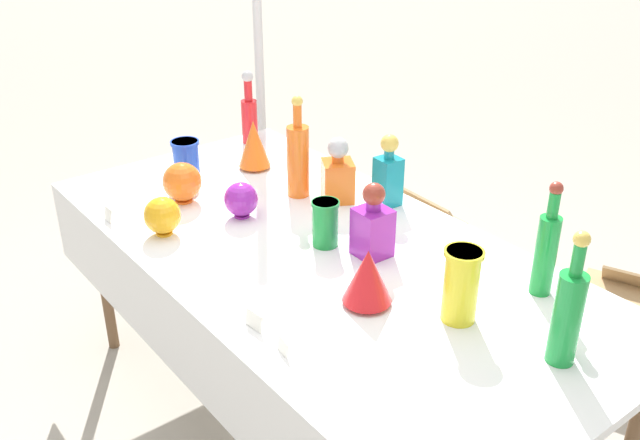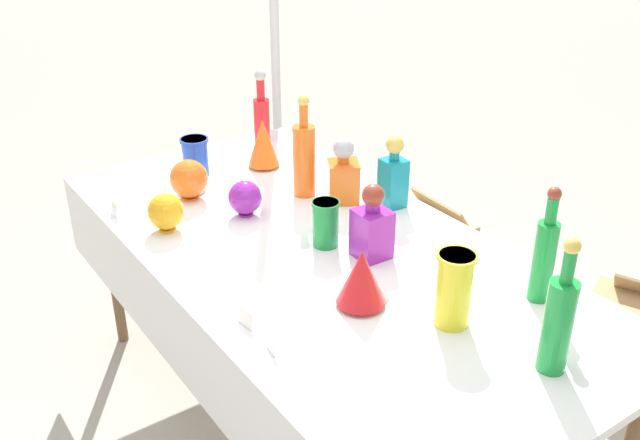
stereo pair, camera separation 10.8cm
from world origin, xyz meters
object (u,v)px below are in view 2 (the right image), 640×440
at_px(fluted_vase_1, 361,278).
at_px(canopy_pole, 276,79).
at_px(slender_vase_0, 195,155).
at_px(slender_vase_2, 326,222).
at_px(square_decanter_0, 343,175).
at_px(tall_bottle_2, 262,113).
at_px(tall_bottle_0, 544,255).
at_px(fluted_vase_0, 263,143).
at_px(round_bowl_1, 189,179).
at_px(square_decanter_2, 372,226).
at_px(round_bowl_0, 245,198).
at_px(square_decanter_1, 393,176).
at_px(cardboard_box_behind_left, 418,251).
at_px(tall_bottle_1, 559,320).
at_px(slender_vase_1, 454,287).
at_px(tall_bottle_3, 304,157).

relative_size(fluted_vase_1, canopy_pole, 0.07).
height_order(slender_vase_0, slender_vase_2, slender_vase_2).
height_order(square_decanter_0, slender_vase_2, square_decanter_0).
xyz_separation_m(tall_bottle_2, fluted_vase_1, (1.26, -0.43, -0.04)).
bearing_deg(square_decanter_0, tall_bottle_0, 4.76).
height_order(fluted_vase_0, round_bowl_1, fluted_vase_0).
height_order(tall_bottle_0, fluted_vase_0, tall_bottle_0).
distance_m(square_decanter_2, round_bowl_0, 0.51).
relative_size(square_decanter_1, cardboard_box_behind_left, 0.63).
bearing_deg(canopy_pole, round_bowl_1, -48.19).
distance_m(slender_vase_2, round_bowl_1, 0.61).
height_order(square_decanter_2, canopy_pole, canopy_pole).
relative_size(tall_bottle_1, square_decanter_0, 1.51).
bearing_deg(tall_bottle_0, square_decanter_0, -175.24).
xyz_separation_m(tall_bottle_1, fluted_vase_1, (-0.49, -0.21, -0.05)).
bearing_deg(round_bowl_1, slender_vase_1, 11.74).
bearing_deg(canopy_pole, fluted_vase_0, -35.50).
xyz_separation_m(tall_bottle_0, square_decanter_1, (-0.70, 0.05, -0.02)).
relative_size(fluted_vase_1, cardboard_box_behind_left, 0.40).
xyz_separation_m(tall_bottle_1, cardboard_box_behind_left, (-1.37, 0.85, -0.73)).
distance_m(tall_bottle_3, fluted_vase_0, 0.31).
relative_size(tall_bottle_3, square_decanter_0, 1.57).
xyz_separation_m(slender_vase_1, slender_vase_2, (-0.55, -0.03, -0.03)).
xyz_separation_m(slender_vase_2, fluted_vase_0, (-0.67, 0.17, 0.02)).
bearing_deg(tall_bottle_2, tall_bottle_0, -0.04).
height_order(tall_bottle_1, square_decanter_1, tall_bottle_1).
bearing_deg(square_decanter_2, square_decanter_0, 155.91).
distance_m(square_decanter_1, fluted_vase_0, 0.60).
xyz_separation_m(tall_bottle_2, square_decanter_0, (0.69, -0.07, -0.03)).
relative_size(tall_bottle_0, canopy_pole, 0.15).
relative_size(tall_bottle_3, fluted_vase_1, 2.22).
relative_size(square_decanter_1, fluted_vase_1, 1.56).
distance_m(slender_vase_2, fluted_vase_1, 0.36).
xyz_separation_m(slender_vase_0, fluted_vase_0, (0.08, 0.26, 0.02)).
bearing_deg(tall_bottle_3, tall_bottle_0, 9.17).
relative_size(tall_bottle_0, slender_vase_1, 1.64).
height_order(round_bowl_0, round_bowl_1, round_bowl_1).
bearing_deg(fluted_vase_1, tall_bottle_0, 58.80).
xyz_separation_m(square_decanter_0, square_decanter_1, (0.14, 0.12, 0.02)).
height_order(square_decanter_2, slender_vase_1, square_decanter_2).
bearing_deg(slender_vase_0, tall_bottle_3, 32.36).
bearing_deg(tall_bottle_1, tall_bottle_3, 176.82).
bearing_deg(slender_vase_0, tall_bottle_0, 16.61).
distance_m(slender_vase_1, round_bowl_0, 0.89).
bearing_deg(tall_bottle_3, tall_bottle_1, -3.18).
bearing_deg(square_decanter_1, tall_bottle_0, -3.85).
bearing_deg(square_decanter_0, slender_vase_0, -147.10).
relative_size(tall_bottle_0, square_decanter_0, 1.44).
height_order(tall_bottle_0, round_bowl_1, tall_bottle_0).
distance_m(tall_bottle_1, cardboard_box_behind_left, 1.77).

